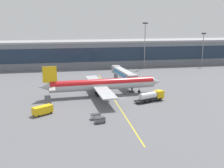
# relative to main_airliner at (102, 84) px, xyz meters

# --- Properties ---
(ground_plane) EXTENTS (700.00, 700.00, 0.00)m
(ground_plane) POSITION_rel_main_airliner_xyz_m (6.00, -4.98, -4.03)
(ground_plane) COLOR slate
(apron_lead_in_line) EXTENTS (1.84, 79.99, 0.01)m
(apron_lead_in_line) POSITION_rel_main_airliner_xyz_m (3.23, -2.98, -4.03)
(apron_lead_in_line) COLOR yellow
(apron_lead_in_line) RESTS_ON ground_plane
(terminal_building) EXTENTS (182.60, 18.88, 14.96)m
(terminal_building) POSITION_rel_main_airliner_xyz_m (24.17, 66.53, 3.46)
(terminal_building) COLOR slate
(terminal_building) RESTS_ON ground_plane
(main_airliner) EXTENTS (45.04, 35.90, 11.29)m
(main_airliner) POSITION_rel_main_airliner_xyz_m (0.00, 0.00, 0.00)
(main_airliner) COLOR #B2B7BC
(main_airliner) RESTS_ON ground_plane
(jet_bridge) EXTENTS (5.71, 24.86, 6.74)m
(jet_bridge) POSITION_rel_main_airliner_xyz_m (10.75, 13.81, 1.02)
(jet_bridge) COLOR #B2B7BC
(jet_bridge) RESTS_ON ground_plane
(fuel_tanker) EXTENTS (11.01, 6.01, 3.25)m
(fuel_tanker) POSITION_rel_main_airliner_xyz_m (14.91, -10.45, -2.29)
(fuel_tanker) COLOR #232326
(fuel_tanker) RESTS_ON ground_plane
(lavatory_truck) EXTENTS (6.11, 5.10, 2.50)m
(lavatory_truck) POSITION_rel_main_airliner_xyz_m (-20.20, -17.37, -2.61)
(lavatory_truck) COLOR yellow
(lavatory_truck) RESTS_ON ground_plane
(baggage_cart_0) EXTENTS (2.93, 2.13, 1.48)m
(baggage_cart_0) POSITION_rel_main_airliner_xyz_m (-4.87, -26.93, -3.25)
(baggage_cart_0) COLOR #595B60
(baggage_cart_0) RESTS_ON ground_plane
(baggage_cart_1) EXTENTS (2.93, 2.13, 1.48)m
(baggage_cart_1) POSITION_rel_main_airliner_xyz_m (-5.59, -23.81, -3.25)
(baggage_cart_1) COLOR #B2B7BC
(baggage_cart_1) RESTS_ON ground_plane
(apron_light_mast_0) EXTENTS (2.80, 0.50, 25.33)m
(apron_light_mast_0) POSITION_rel_main_airliner_xyz_m (32.86, 54.57, 10.65)
(apron_light_mast_0) COLOR gray
(apron_light_mast_0) RESTS_ON ground_plane
(apron_light_mast_1) EXTENTS (2.80, 0.50, 19.41)m
(apron_light_mast_1) POSITION_rel_main_airliner_xyz_m (68.66, 54.57, 7.57)
(apron_light_mast_1) COLOR gray
(apron_light_mast_1) RESTS_ON ground_plane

